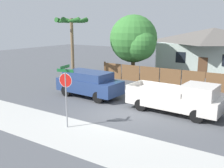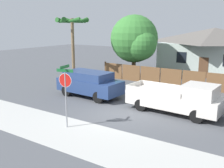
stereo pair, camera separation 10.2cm
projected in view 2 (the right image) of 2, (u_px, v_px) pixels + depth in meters
ground_plane at (117, 114)px, 15.28m from camera, size 80.00×80.00×0.00m
sidewalk_strip at (76, 135)px, 12.35m from camera, size 36.00×3.20×0.01m
wooden_fence at (182, 79)px, 21.59m from camera, size 15.51×0.12×1.55m
house at (213, 50)px, 27.90m from camera, size 10.68×7.58×4.77m
oak_tree at (136, 40)px, 24.96m from camera, size 4.79×4.56×6.03m
palm_tree at (72, 26)px, 23.46m from camera, size 2.81×3.02×5.72m
red_suv at (89, 83)px, 18.69m from camera, size 4.86×2.18×1.84m
orange_pickup at (178, 98)px, 15.19m from camera, size 5.55×2.25×1.86m
stop_sign at (65, 86)px, 12.81m from camera, size 0.90×0.81×3.17m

